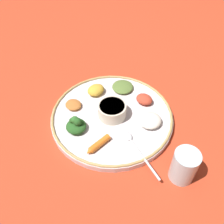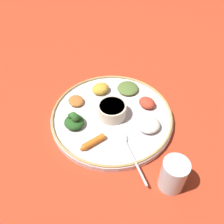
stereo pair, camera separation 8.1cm
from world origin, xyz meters
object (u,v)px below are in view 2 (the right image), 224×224
Objects in this scene: drinking_glass at (173,176)px; greens_pile at (74,121)px; center_bowl at (112,110)px; carrot_near_spoon at (92,143)px; spoon at (129,149)px.

greens_pile is at bearing 173.75° from drinking_glass.
greens_pile is at bearing -131.83° from center_bowl.
greens_pile reaches higher than carrot_near_spoon.
drinking_glass is at bearing -27.42° from center_bowl.
carrot_near_spoon is 0.85× the size of drinking_glass.
drinking_glass reaches higher than carrot_near_spoon.
spoon is at bearing 17.89° from carrot_near_spoon.
spoon is at bearing -1.18° from greens_pile.
center_bowl reaches higher than carrot_near_spoon.
carrot_near_spoon reaches higher than spoon.
drinking_glass is (0.24, 0.00, 0.01)m from carrot_near_spoon.
carrot_near_spoon is at bearing -179.70° from drinking_glass.
center_bowl is 1.06× the size of greens_pile.
drinking_glass is (0.25, -0.13, -0.00)m from center_bowl.
greens_pile is 0.85× the size of drinking_glass.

